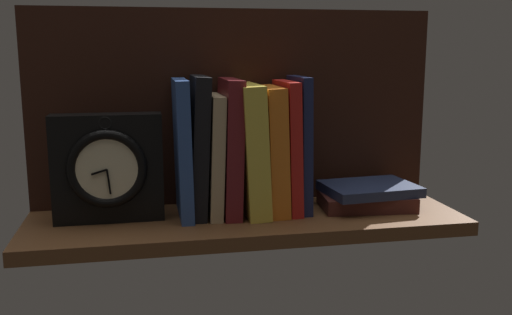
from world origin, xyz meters
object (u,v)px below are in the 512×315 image
object	(u,v)px
book_red_requiem	(288,146)
book_stack_side	(367,195)
book_tan_shortstories	(214,155)
framed_clock	(108,168)
book_blue_modern	(182,149)
book_orange_pandolfini	(271,150)
book_navy_bierce	(300,144)
book_maroon_dawkins	(230,147)
book_yellow_seinlanguage	(250,149)
book_black_skeptic	(198,147)

from	to	relation	value
book_red_requiem	book_stack_side	bearing A→B (deg)	-6.62
book_red_requiem	book_tan_shortstories	bearing A→B (deg)	180.00
framed_clock	book_stack_side	world-z (taller)	framed_clock
book_blue_modern	book_tan_shortstories	bearing A→B (deg)	0.00
book_orange_pandolfini	book_blue_modern	bearing A→B (deg)	180.00
book_navy_bierce	book_maroon_dawkins	bearing A→B (deg)	180.00
book_yellow_seinlanguage	book_red_requiem	xyz separation A→B (cm)	(7.17, 0.00, 0.27)
book_maroon_dawkins	book_red_requiem	size ratio (longest dim) A/B	1.02
book_red_requiem	framed_clock	xyz separation A→B (cm)	(-32.92, -1.08, -2.60)
book_navy_bierce	framed_clock	world-z (taller)	book_navy_bierce
book_black_skeptic	book_orange_pandolfini	bearing A→B (deg)	0.00
book_orange_pandolfini	book_red_requiem	size ratio (longest dim) A/B	0.96
book_tan_shortstories	book_orange_pandolfini	world-z (taller)	book_orange_pandolfini
book_black_skeptic	book_navy_bierce	bearing A→B (deg)	0.00
book_black_skeptic	book_navy_bierce	world-z (taller)	book_black_skeptic
book_blue_modern	book_maroon_dawkins	size ratio (longest dim) A/B	1.00
book_red_requiem	book_black_skeptic	bearing A→B (deg)	180.00
book_stack_side	book_black_skeptic	bearing A→B (deg)	176.80
book_maroon_dawkins	book_red_requiem	distance (cm)	11.00
book_maroon_dawkins	book_navy_bierce	size ratio (longest dim) A/B	0.99
book_orange_pandolfini	book_navy_bierce	xyz separation A→B (cm)	(5.46, 0.00, 0.90)
book_blue_modern	book_navy_bierce	size ratio (longest dim) A/B	0.99
book_tan_shortstories	book_stack_side	size ratio (longest dim) A/B	1.17
book_tan_shortstories	book_maroon_dawkins	size ratio (longest dim) A/B	0.89
book_yellow_seinlanguage	book_red_requiem	bearing A→B (deg)	0.00
book_black_skeptic	book_tan_shortstories	distance (cm)	3.32
book_black_skeptic	book_tan_shortstories	bearing A→B (deg)	0.00
book_tan_shortstories	book_red_requiem	size ratio (longest dim) A/B	0.90
book_navy_bierce	book_stack_side	bearing A→B (deg)	-7.77
book_orange_pandolfini	book_stack_side	distance (cm)	21.01
book_yellow_seinlanguage	book_orange_pandolfini	world-z (taller)	book_yellow_seinlanguage
book_black_skeptic	book_red_requiem	distance (cm)	16.83
book_red_requiem	book_maroon_dawkins	bearing A→B (deg)	180.00
book_maroon_dawkins	framed_clock	world-z (taller)	book_maroon_dawkins
book_blue_modern	book_navy_bierce	bearing A→B (deg)	0.00
book_blue_modern	framed_clock	xyz separation A→B (cm)	(-13.24, -1.08, -2.85)
book_maroon_dawkins	book_red_requiem	world-z (taller)	book_maroon_dawkins
book_black_skeptic	book_red_requiem	size ratio (longest dim) A/B	1.04
book_blue_modern	book_orange_pandolfini	world-z (taller)	book_blue_modern
book_maroon_dawkins	book_navy_bierce	xyz separation A→B (cm)	(13.32, 0.00, 0.17)
book_maroon_dawkins	book_black_skeptic	bearing A→B (deg)	180.00
book_red_requiem	book_orange_pandolfini	bearing A→B (deg)	180.00
book_blue_modern	book_yellow_seinlanguage	xyz separation A→B (cm)	(12.51, 0.00, -0.53)
book_maroon_dawkins	book_yellow_seinlanguage	distance (cm)	3.86
book_blue_modern	book_black_skeptic	xyz separation A→B (cm)	(2.85, 0.00, 0.27)
book_stack_side	book_tan_shortstories	bearing A→B (deg)	176.50
book_tan_shortstories	book_blue_modern	bearing A→B (deg)	180.00
book_tan_shortstories	book_orange_pandolfini	xyz separation A→B (cm)	(10.84, 0.00, 0.67)
book_blue_modern	book_tan_shortstories	distance (cm)	5.88
book_yellow_seinlanguage	book_red_requiem	size ratio (longest dim) A/B	0.98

